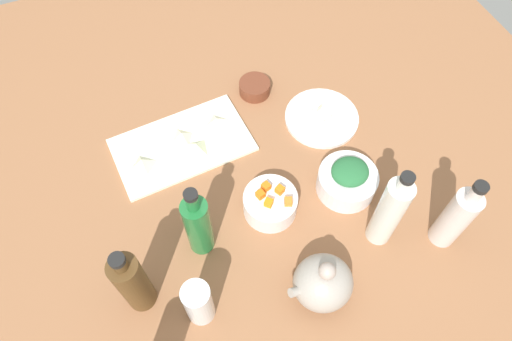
{
  "coord_description": "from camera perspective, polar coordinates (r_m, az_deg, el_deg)",
  "views": [
    {
      "loc": [
        23.26,
        55.8,
        106.5
      ],
      "look_at": [
        0.0,
        0.0,
        8.0
      ],
      "focal_mm": 32.89,
      "sensor_mm": 36.0,
      "label": 1
    }
  ],
  "objects": [
    {
      "name": "drinking_glass_0",
      "position": [
        1.01,
        -7.0,
        -15.68
      ],
      "size": [
        6.02,
        6.02,
        13.74
      ],
      "primitive_type": "cylinder",
      "color": "white",
      "rests_on": "tabletop"
    },
    {
      "name": "dumpling_1",
      "position": [
        1.23,
        -13.67,
        0.94
      ],
      "size": [
        5.59,
        5.16,
        2.97
      ],
      "primitive_type": "pyramid",
      "rotation": [
        0.0,
        0.0,
        0.06
      ],
      "color": "beige",
      "rests_on": "cutting_board"
    },
    {
      "name": "tofu_cube_5",
      "position": [
        1.28,
        8.17,
        5.32
      ],
      "size": [
        3.11,
        3.11,
        2.2
      ],
      "primitive_type": "cube",
      "rotation": [
        0.0,
        0.0,
        0.78
      ],
      "color": "white",
      "rests_on": "plate_tofu"
    },
    {
      "name": "tofu_cube_4",
      "position": [
        1.3,
        6.45,
        6.7
      ],
      "size": [
        3.06,
        3.06,
        2.2
      ],
      "primitive_type": "cube",
      "rotation": [
        0.0,
        0.0,
        0.96
      ],
      "color": "silver",
      "rests_on": "plate_tofu"
    },
    {
      "name": "tofu_cube_2",
      "position": [
        1.32,
        7.37,
        7.82
      ],
      "size": [
        2.93,
        2.93,
        2.2
      ],
      "primitive_type": "cube",
      "rotation": [
        0.0,
        0.0,
        0.45
      ],
      "color": "white",
      "rests_on": "plate_tofu"
    },
    {
      "name": "carrot_cube_3",
      "position": [
        1.1,
        0.54,
        -2.93
      ],
      "size": [
        2.22,
        2.22,
        1.8
      ],
      "primitive_type": "cube",
      "rotation": [
        0.0,
        0.0,
        1.84
      ],
      "color": "orange",
      "rests_on": "bowl_carrots"
    },
    {
      "name": "bottle_1",
      "position": [
        1.01,
        -14.77,
        -13.05
      ],
      "size": [
        6.24,
        6.24,
        23.7
      ],
      "color": "#52371A",
      "rests_on": "tabletop"
    },
    {
      "name": "bowl_greens",
      "position": [
        1.18,
        10.98,
        -1.35
      ],
      "size": [
        14.73,
        14.73,
        6.25
      ],
      "primitive_type": "cylinder",
      "color": "white",
      "rests_on": "tabletop"
    },
    {
      "name": "carrot_cube_4",
      "position": [
        1.11,
        2.92,
        -2.36
      ],
      "size": [
        2.43,
        2.43,
        1.8
      ],
      "primitive_type": "cube",
      "rotation": [
        0.0,
        0.0,
        2.05
      ],
      "color": "orange",
      "rests_on": "bowl_carrots"
    },
    {
      "name": "tofu_cube_3",
      "position": [
        1.33,
        8.92,
        7.95
      ],
      "size": [
        3.08,
        3.08,
        2.2
      ],
      "primitive_type": "cube",
      "rotation": [
        0.0,
        0.0,
        0.94
      ],
      "color": "white",
      "rests_on": "plate_tofu"
    },
    {
      "name": "teapot",
      "position": [
        1.04,
        8.12,
        -13.34
      ],
      "size": [
        14.76,
        12.6,
        14.78
      ],
      "color": "#A29A8F",
      "rests_on": "tabletop"
    },
    {
      "name": "carrot_cube_2",
      "position": [
        1.09,
        3.95,
        -3.79
      ],
      "size": [
        2.32,
        2.32,
        1.8
      ],
      "primitive_type": "cube",
      "rotation": [
        0.0,
        0.0,
        2.78
      ],
      "color": "orange",
      "rests_on": "bowl_carrots"
    },
    {
      "name": "bottle_2",
      "position": [
        1.04,
        -7.08,
        -6.58
      ],
      "size": [
        5.9,
        5.9,
        24.3
      ],
      "color": "#1E6C32",
      "rests_on": "tabletop"
    },
    {
      "name": "plate_tofu",
      "position": [
        1.32,
        7.99,
        6.37
      ],
      "size": [
        20.36,
        20.36,
        1.2
      ],
      "primitive_type": "cylinder",
      "color": "white",
      "rests_on": "tabletop"
    },
    {
      "name": "carrot_cube_1",
      "position": [
        1.11,
        1.43,
        -1.88
      ],
      "size": [
        2.25,
        2.25,
        1.8
      ],
      "primitive_type": "cube",
      "rotation": [
        0.0,
        0.0,
        0.3
      ],
      "color": "orange",
      "rests_on": "bowl_carrots"
    },
    {
      "name": "dumpling_2",
      "position": [
        1.24,
        -7.32,
        2.91
      ],
      "size": [
        7.36,
        7.36,
        2.91
      ],
      "primitive_type": "pyramid",
      "rotation": [
        0.0,
        0.0,
        2.19
      ],
      "color": "beige",
      "rests_on": "cutting_board"
    },
    {
      "name": "bowl_carrots",
      "position": [
        1.13,
        1.92,
        -3.98
      ],
      "size": [
        13.06,
        13.06,
        6.14
      ],
      "primitive_type": "cylinder",
      "color": "white",
      "rests_on": "tabletop"
    },
    {
      "name": "bottle_0",
      "position": [
        1.07,
        15.91,
        -4.88
      ],
      "size": [
        5.84,
        5.84,
        26.86
      ],
      "color": "silver",
      "rests_on": "tabletop"
    },
    {
      "name": "chopped_greens_mound",
      "position": [
        1.14,
        11.38,
        -0.13
      ],
      "size": [
        9.35,
        8.67,
        3.39
      ],
      "primitive_type": "ellipsoid",
      "rotation": [
        0.0,
        0.0,
        3.13
      ],
      "color": "#276838",
      "rests_on": "bowl_greens"
    },
    {
      "name": "tabletop",
      "position": [
        1.21,
        0.0,
        -1.61
      ],
      "size": [
        190.0,
        190.0,
        3.0
      ],
      "primitive_type": "cube",
      "color": "#94613F",
      "rests_on": "ground"
    },
    {
      "name": "bottle_3",
      "position": [
        1.13,
        23.14,
        -5.28
      ],
      "size": [
        6.05,
        6.05,
        24.19
      ],
      "color": "silver",
      "rests_on": "tabletop"
    },
    {
      "name": "dumpling_0",
      "position": [
        1.28,
        -4.78,
        6.04
      ],
      "size": [
        5.04,
        4.6,
        2.12
      ],
      "primitive_type": "pyramid",
      "rotation": [
        0.0,
        0.0,
        3.14
      ],
      "color": "beige",
      "rests_on": "cutting_board"
    },
    {
      "name": "bowl_small_side",
      "position": [
        1.36,
        -0.17,
        10.07
      ],
      "size": [
        8.86,
        8.86,
        3.86
      ],
      "primitive_type": "cylinder",
      "color": "brown",
      "rests_on": "tabletop"
    },
    {
      "name": "dumpling_3",
      "position": [
        1.27,
        -8.98,
        4.24
      ],
      "size": [
        5.08,
        5.64,
        2.06
      ],
      "primitive_type": "pyramid",
      "rotation": [
        0.0,
        0.0,
        1.73
      ],
      "color": "beige",
      "rests_on": "cutting_board"
    },
    {
      "name": "cutting_board",
      "position": [
        1.27,
        -8.97,
        3.09
      ],
      "size": [
        36.89,
        22.98,
        1.0
      ],
      "primitive_type": "cube",
      "rotation": [
        0.0,
        0.0,
        0.07
      ],
      "color": "white",
      "rests_on": "tabletop"
    },
    {
      "name": "tofu_cube_1",
      "position": [
        1.31,
        9.64,
        6.53
      ],
      "size": [
        3.03,
        3.03,
        2.2
      ],
      "primitive_type": "cube",
      "rotation": [
        0.0,
        0.0,
        1.01
      ],
      "color": "white",
      "rests_on": "plate_tofu"
    },
    {
      "name": "tofu_cube_0",
      "position": [
        1.3,
        8.02,
        6.65
      ],
      "size": [
        2.95,
        2.95,
        2.2
      ],
      "primitive_type": "cube",
      "rotation": [
        0.0,
        0.0,
        1.11
      ],
      "color": "white",
      "rests_on": "plate_tofu"
    },
    {
      "name": "carrot_cube_0",
      "position": [
        1.09,
        1.55,
        -3.94
      ],
      "size": [
        2.55,
        2.55,
        1.8
      ],
      "primitive_type": "cube",
      "rotation": [
        0.0,
        0.0,
        2.35
      ],
      "color": "orange",
      "rests_on": "bowl_carrots"
    }
  ]
}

